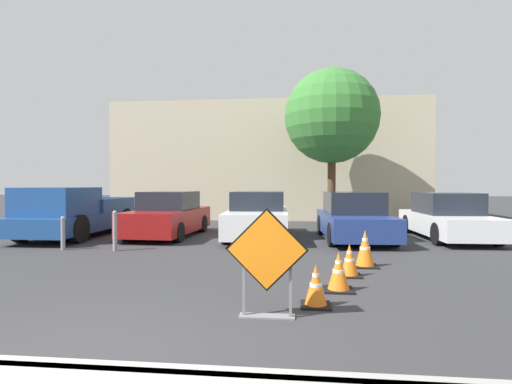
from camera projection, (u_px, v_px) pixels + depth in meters
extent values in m
plane|color=#333335|center=(235.00, 235.00, 13.48)|extent=(96.00, 96.00, 0.00)
cube|color=#999993|center=(57.00, 371.00, 3.54)|extent=(26.92, 0.20, 0.14)
cube|color=black|center=(267.00, 250.00, 5.11)|extent=(1.07, 0.02, 1.07)
cube|color=orange|center=(267.00, 250.00, 5.10)|extent=(1.01, 0.02, 1.01)
cube|color=slate|center=(267.00, 316.00, 5.18)|extent=(0.72, 0.20, 0.02)
cube|color=slate|center=(244.00, 283.00, 5.20)|extent=(0.04, 0.04, 0.89)
cube|color=slate|center=(290.00, 284.00, 5.14)|extent=(0.04, 0.04, 0.89)
cube|color=black|center=(316.00, 305.00, 5.64)|extent=(0.42, 0.42, 0.03)
cone|color=orange|center=(316.00, 284.00, 5.63)|extent=(0.31, 0.31, 0.57)
cylinder|color=white|center=(316.00, 275.00, 5.63)|extent=(0.10, 0.10, 0.05)
cylinder|color=white|center=(316.00, 285.00, 5.63)|extent=(0.17, 0.17, 0.05)
cube|color=black|center=(339.00, 290.00, 6.46)|extent=(0.47, 0.47, 0.03)
cone|color=orange|center=(339.00, 270.00, 6.46)|extent=(0.35, 0.35, 0.60)
cylinder|color=white|center=(339.00, 262.00, 6.45)|extent=(0.11, 0.11, 0.05)
cylinder|color=white|center=(339.00, 271.00, 6.46)|extent=(0.19, 0.19, 0.05)
cube|color=black|center=(349.00, 275.00, 7.48)|extent=(0.44, 0.44, 0.03)
cone|color=orange|center=(349.00, 259.00, 7.47)|extent=(0.33, 0.33, 0.58)
cylinder|color=white|center=(349.00, 252.00, 7.47)|extent=(0.10, 0.10, 0.05)
cylinder|color=white|center=(349.00, 260.00, 7.47)|extent=(0.18, 0.18, 0.05)
cube|color=black|center=(365.00, 266.00, 8.35)|extent=(0.52, 0.52, 0.03)
cone|color=orange|center=(365.00, 248.00, 8.34)|extent=(0.39, 0.39, 0.74)
cylinder|color=white|center=(365.00, 240.00, 8.34)|extent=(0.12, 0.12, 0.07)
cylinder|color=white|center=(365.00, 248.00, 8.34)|extent=(0.21, 0.21, 0.07)
cube|color=navy|center=(78.00, 221.00, 13.30)|extent=(1.99, 5.21, 0.55)
cube|color=navy|center=(57.00, 201.00, 12.13)|extent=(1.82, 2.09, 0.85)
cube|color=navy|center=(110.00, 203.00, 15.52)|extent=(1.86, 0.11, 0.45)
cube|color=navy|center=(119.00, 204.00, 14.24)|extent=(0.11, 2.50, 0.45)
cube|color=navy|center=(70.00, 204.00, 14.42)|extent=(0.11, 2.50, 0.45)
cylinder|color=black|center=(79.00, 229.00, 11.66)|extent=(0.24, 0.84, 0.84)
cylinder|color=black|center=(21.00, 228.00, 11.85)|extent=(0.24, 0.84, 0.84)
cylinder|color=black|center=(125.00, 220.00, 14.77)|extent=(0.24, 0.84, 0.84)
cylinder|color=black|center=(78.00, 219.00, 14.95)|extent=(0.24, 0.84, 0.84)
cube|color=maroon|center=(168.00, 220.00, 13.24)|extent=(1.91, 4.26, 0.73)
cube|color=#1E232D|center=(169.00, 200.00, 13.33)|extent=(1.62, 1.99, 0.59)
cylinder|color=black|center=(179.00, 232.00, 11.84)|extent=(0.22, 0.61, 0.60)
cylinder|color=black|center=(127.00, 231.00, 12.07)|extent=(0.22, 0.61, 0.60)
cylinder|color=black|center=(203.00, 224.00, 14.42)|extent=(0.22, 0.61, 0.60)
cylinder|color=black|center=(160.00, 223.00, 14.65)|extent=(0.22, 0.61, 0.60)
cube|color=white|center=(258.00, 221.00, 12.89)|extent=(2.07, 4.78, 0.73)
cube|color=#1E232D|center=(258.00, 200.00, 13.00)|extent=(1.73, 2.24, 0.59)
cylinder|color=black|center=(285.00, 233.00, 11.39)|extent=(0.23, 0.67, 0.66)
cylinder|color=black|center=(226.00, 233.00, 11.49)|extent=(0.23, 0.67, 0.66)
cylinder|color=black|center=(284.00, 223.00, 14.30)|extent=(0.23, 0.67, 0.66)
cylinder|color=black|center=(237.00, 223.00, 14.40)|extent=(0.23, 0.67, 0.66)
cube|color=navy|center=(354.00, 224.00, 12.32)|extent=(2.08, 4.41, 0.64)
cube|color=#1E232D|center=(353.00, 203.00, 12.42)|extent=(1.73, 2.07, 0.66)
cylinder|color=black|center=(394.00, 235.00, 10.95)|extent=(0.24, 0.68, 0.67)
cylinder|color=black|center=(332.00, 235.00, 11.03)|extent=(0.24, 0.68, 0.67)
cylinder|color=black|center=(371.00, 225.00, 13.62)|extent=(0.24, 0.68, 0.67)
cylinder|color=black|center=(321.00, 225.00, 13.70)|extent=(0.24, 0.68, 0.67)
cube|color=white|center=(448.00, 223.00, 12.63)|extent=(1.89, 4.65, 0.61)
cube|color=#1E232D|center=(446.00, 203.00, 12.74)|extent=(1.62, 2.16, 0.67)
cylinder|color=black|center=(498.00, 234.00, 11.14)|extent=(0.21, 0.65, 0.64)
cylinder|color=black|center=(437.00, 234.00, 11.28)|extent=(0.21, 0.65, 0.64)
cylinder|color=black|center=(456.00, 224.00, 13.99)|extent=(0.21, 0.65, 0.64)
cylinder|color=black|center=(408.00, 224.00, 14.13)|extent=(0.21, 0.65, 0.64)
cylinder|color=gray|center=(115.00, 232.00, 10.32)|extent=(0.11, 0.11, 0.99)
sphere|color=gray|center=(115.00, 213.00, 10.31)|extent=(0.12, 0.12, 0.12)
cylinder|color=gray|center=(63.00, 234.00, 10.48)|extent=(0.11, 0.11, 0.83)
sphere|color=gray|center=(63.00, 218.00, 10.47)|extent=(0.12, 0.12, 0.12)
cube|color=beige|center=(269.00, 163.00, 21.27)|extent=(15.38, 5.00, 5.78)
cylinder|color=#513823|center=(332.00, 190.00, 15.83)|extent=(0.32, 0.32, 3.03)
sphere|color=#387A33|center=(332.00, 116.00, 15.78)|extent=(3.74, 3.74, 3.74)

